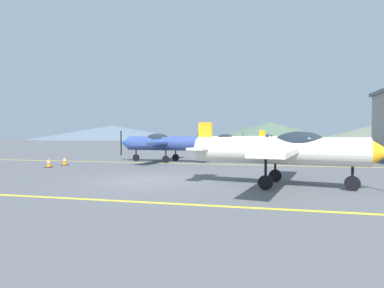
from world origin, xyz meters
TOP-DOWN VIEW (x-y plane):
  - ground_plane at (0.00, 0.00)m, footprint 400.00×400.00m
  - apron_line_near at (0.00, -4.20)m, footprint 80.00×0.16m
  - apron_line_far at (0.00, 8.26)m, footprint 80.00×0.16m
  - airplane_near at (5.58, -0.30)m, footprint 7.28×8.31m
  - airplane_mid at (-2.33, 9.40)m, footprint 7.22×8.31m
  - airplane_far at (1.44, 19.34)m, footprint 7.27×8.31m
  - airplane_back at (5.58, 28.72)m, footprint 7.25×8.33m
  - car_sedan at (8.70, 12.05)m, footprint 4.32×4.30m
  - traffic_cone_front at (-7.95, 3.88)m, footprint 0.36×0.36m
  - traffic_cone_side at (-7.87, 5.32)m, footprint 0.36×0.36m
  - hill_left at (-71.91, 135.09)m, footprint 80.25×80.25m
  - hill_centerleft at (6.32, 126.49)m, footprint 55.68×55.68m

SIDE VIEW (x-z plane):
  - ground_plane at x=0.00m, z-range 0.00..0.00m
  - apron_line_near at x=0.00m, z-range 0.00..0.01m
  - apron_line_far at x=0.00m, z-range 0.00..0.01m
  - traffic_cone_front at x=-7.95m, z-range -0.01..0.58m
  - traffic_cone_side at x=-7.87m, z-range -0.01..0.58m
  - car_sedan at x=8.70m, z-range 0.03..1.65m
  - airplane_near at x=5.58m, z-range 0.16..2.65m
  - airplane_mid at x=-2.33m, z-range 0.16..2.65m
  - airplane_far at x=1.44m, z-range 0.16..2.65m
  - airplane_back at x=5.58m, z-range 0.16..2.65m
  - hill_left at x=-71.91m, z-range 0.00..7.06m
  - hill_centerleft at x=6.32m, z-range 0.00..7.80m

